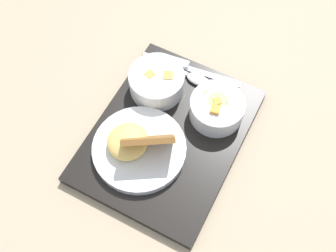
{
  "coord_description": "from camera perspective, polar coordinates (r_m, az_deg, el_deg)",
  "views": [
    {
      "loc": [
        0.36,
        0.16,
        0.8
      ],
      "look_at": [
        0.0,
        0.0,
        0.05
      ],
      "focal_mm": 45.0,
      "sensor_mm": 36.0,
      "label": 1
    }
  ],
  "objects": [
    {
      "name": "serving_tray",
      "position": [
        0.88,
        0.0,
        -1.2
      ],
      "size": [
        0.39,
        0.31,
        0.02
      ],
      "color": "black",
      "rests_on": "ground_plane"
    },
    {
      "name": "spoon",
      "position": [
        0.94,
        2.61,
        6.98
      ],
      "size": [
        0.03,
        0.17,
        0.01
      ],
      "rotation": [
        0.0,
        0.0,
        1.47
      ],
      "color": "silver",
      "rests_on": "serving_tray"
    },
    {
      "name": "plate_main",
      "position": [
        0.84,
        -4.12,
        -2.74
      ],
      "size": [
        0.19,
        0.19,
        0.09
      ],
      "color": "silver",
      "rests_on": "serving_tray"
    },
    {
      "name": "ground_plane",
      "position": [
        0.89,
        0.0,
        -1.48
      ],
      "size": [
        4.0,
        4.0,
        0.0
      ],
      "primitive_type": "plane",
      "color": "tan"
    },
    {
      "name": "bowl_salad",
      "position": [
        0.87,
        6.64,
        2.47
      ],
      "size": [
        0.11,
        0.11,
        0.06
      ],
      "color": "silver",
      "rests_on": "serving_tray"
    },
    {
      "name": "bowl_soup",
      "position": [
        0.9,
        -1.55,
        6.12
      ],
      "size": [
        0.12,
        0.12,
        0.05
      ],
      "color": "silver",
      "rests_on": "serving_tray"
    },
    {
      "name": "knife",
      "position": [
        0.95,
        1.76,
        8.3
      ],
      "size": [
        0.03,
        0.19,
        0.02
      ],
      "rotation": [
        0.0,
        0.0,
        1.63
      ],
      "color": "silver",
      "rests_on": "serving_tray"
    }
  ]
}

